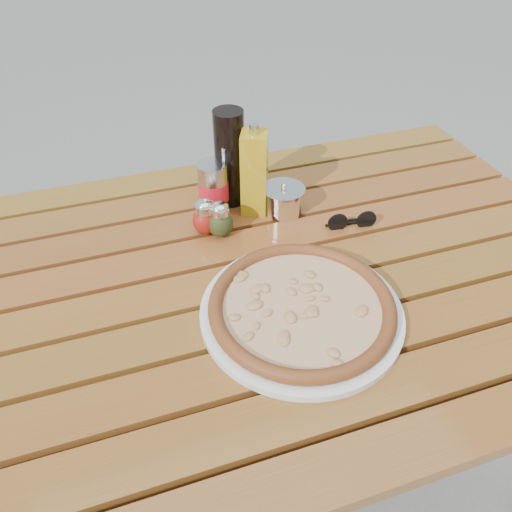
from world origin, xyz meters
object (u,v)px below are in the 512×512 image
object	(u,v)px
soda_can	(214,188)
sunglasses	(352,221)
dark_bottle	(230,158)
parmesan_tin	(283,199)
pepper_shaker	(205,217)
pizza	(302,306)
plate	(301,312)
oregano_shaker	(220,220)
olive_oil_cruet	(254,173)
table	(259,301)

from	to	relation	value
soda_can	sunglasses	bearing A→B (deg)	-30.27
dark_bottle	parmesan_tin	bearing A→B (deg)	-37.57
pepper_shaker	soda_can	world-z (taller)	soda_can
soda_can	pizza	bearing A→B (deg)	-80.02
plate	dark_bottle	size ratio (longest dim) A/B	1.64
plate	oregano_shaker	world-z (taller)	oregano_shaker
dark_bottle	sunglasses	xyz separation A→B (m)	(0.22, -0.18, -0.09)
olive_oil_cruet	sunglasses	bearing A→B (deg)	-35.46
table	pepper_shaker	size ratio (longest dim) A/B	17.07
oregano_shaker	soda_can	world-z (taller)	soda_can
plate	sunglasses	world-z (taller)	sunglasses
plate	parmesan_tin	distance (m)	0.32
pepper_shaker	parmesan_tin	size ratio (longest dim) A/B	0.71
pepper_shaker	soda_can	bearing A→B (deg)	61.87
plate	olive_oil_cruet	world-z (taller)	olive_oil_cruet
plate	olive_oil_cruet	size ratio (longest dim) A/B	1.71
sunglasses	pepper_shaker	bearing A→B (deg)	173.92
plate	pepper_shaker	size ratio (longest dim) A/B	4.39
olive_oil_cruet	sunglasses	distance (m)	0.23
dark_bottle	table	bearing A→B (deg)	-94.30
pizza	sunglasses	world-z (taller)	sunglasses
table	sunglasses	size ratio (longest dim) A/B	12.59
plate	oregano_shaker	distance (m)	0.28
pizza	dark_bottle	world-z (taller)	dark_bottle
table	dark_bottle	size ratio (longest dim) A/B	6.36
pepper_shaker	oregano_shaker	world-z (taller)	same
plate	dark_bottle	world-z (taller)	dark_bottle
parmesan_tin	pepper_shaker	bearing A→B (deg)	-173.07
dark_bottle	olive_oil_cruet	bearing A→B (deg)	-54.63
dark_bottle	soda_can	bearing A→B (deg)	-149.44
dark_bottle	soda_can	size ratio (longest dim) A/B	1.83
olive_oil_cruet	parmesan_tin	bearing A→B (deg)	-19.91
soda_can	table	bearing A→B (deg)	-83.41
table	sunglasses	world-z (taller)	sunglasses
pizza	parmesan_tin	world-z (taller)	parmesan_tin
table	oregano_shaker	size ratio (longest dim) A/B	17.07
plate	parmesan_tin	world-z (taller)	parmesan_tin
plate	parmesan_tin	bearing A→B (deg)	75.03
plate	dark_bottle	bearing A→B (deg)	92.45
pepper_shaker	sunglasses	distance (m)	0.32
table	soda_can	world-z (taller)	soda_can
table	dark_bottle	xyz separation A→B (m)	(0.02, 0.26, 0.19)
soda_can	olive_oil_cruet	distance (m)	0.10
soda_can	parmesan_tin	xyz separation A→B (m)	(0.15, -0.05, -0.03)
oregano_shaker	parmesan_tin	distance (m)	0.16
pizza	olive_oil_cruet	distance (m)	0.34
parmesan_tin	table	bearing A→B (deg)	-122.78
soda_can	pepper_shaker	bearing A→B (deg)	-118.13
table	olive_oil_cruet	size ratio (longest dim) A/B	6.67
soda_can	oregano_shaker	bearing A→B (deg)	-96.56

